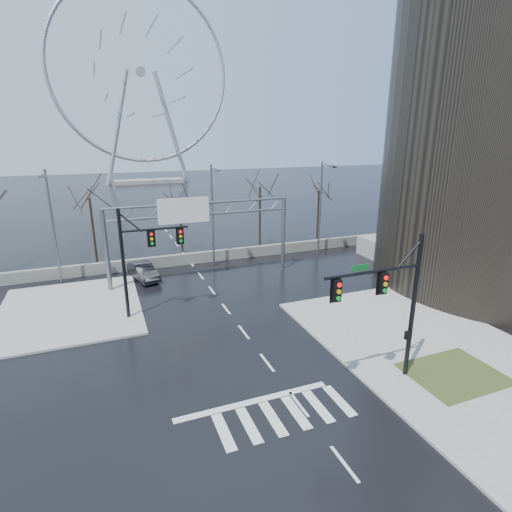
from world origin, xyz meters
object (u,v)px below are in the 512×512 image
car (143,271)px  signal_mast_far (140,253)px  signal_mast_near (394,298)px  ferris_wheel (141,80)px  sign_gantry (197,224)px

car → signal_mast_far: bearing=-109.4°
car → signal_mast_near: bearing=-77.8°
signal_mast_far → ferris_wheel: 89.30m
ferris_wheel → car: size_ratio=11.05×
ferris_wheel → signal_mast_near: bearing=-89.9°
signal_mast_near → sign_gantry: (-5.52, 19.00, 0.31)m
signal_mast_near → ferris_wheel: 101.29m
signal_mast_near → car: (-10.22, 21.03, -4.11)m
signal_mast_far → car: 9.04m
signal_mast_far → sign_gantry: bearing=47.5°
ferris_wheel → signal_mast_far: bearing=-97.2°
signal_mast_far → signal_mast_near: bearing=-49.7°
signal_mast_near → car: 23.74m
sign_gantry → car: size_ratio=3.55×
signal_mast_near → ferris_wheel: size_ratio=0.16×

